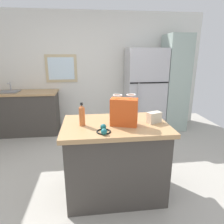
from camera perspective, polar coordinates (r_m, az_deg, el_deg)
name	(u,v)px	position (r m, az deg, el deg)	size (l,w,h in m)	color
ground	(100,186)	(2.82, -3.53, -20.29)	(6.02, 6.02, 0.00)	#ADA89E
back_wall	(92,72)	(4.69, -5.81, 11.39)	(5.02, 0.13, 2.56)	silver
kitchen_island	(115,159)	(2.48, 0.86, -13.20)	(1.20, 0.80, 0.91)	#423D38
refrigerator	(144,90)	(4.51, 9.23, 6.11)	(0.82, 0.70, 1.79)	#B7B7BC
tall_cabinet	(174,83)	(4.72, 17.27, 7.79)	(0.49, 0.62, 2.08)	#9EB2A8
sink_counter	(22,112)	(4.69, -24.19, -0.12)	(1.51, 0.62, 1.10)	#423D38
shopping_bag	(124,112)	(2.20, 3.45, 0.06)	(0.32, 0.23, 0.35)	#DB511E
small_box	(154,117)	(2.35, 11.90, -1.53)	(0.16, 0.09, 0.13)	beige
bottle	(82,115)	(2.22, -8.55, -0.93)	(0.07, 0.07, 0.26)	#C66633
ear_defenders	(104,130)	(2.04, -2.40, -5.16)	(0.15, 0.20, 0.06)	black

